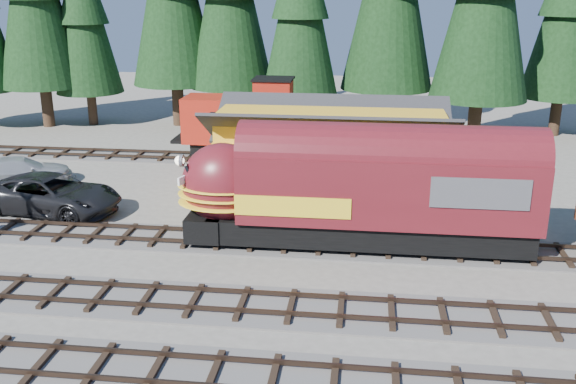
# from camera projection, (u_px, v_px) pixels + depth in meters

# --- Properties ---
(ground) EXTENTS (120.00, 120.00, 0.00)m
(ground) POSITION_uv_depth(u_px,v_px,m) (312.00, 286.00, 25.01)
(ground) COLOR #6B665B
(ground) RESTS_ON ground
(track_siding) EXTENTS (68.00, 3.20, 0.33)m
(track_siding) POSITION_uv_depth(u_px,v_px,m) (551.00, 256.00, 27.60)
(track_siding) COLOR #4C4947
(track_siding) RESTS_ON ground
(track_spur) EXTENTS (32.00, 3.20, 0.33)m
(track_spur) POSITION_uv_depth(u_px,v_px,m) (187.00, 158.00, 43.13)
(track_spur) COLOR #4C4947
(track_spur) RESTS_ON ground
(depot) EXTENTS (12.80, 7.00, 5.30)m
(depot) POSITION_uv_depth(u_px,v_px,m) (330.00, 147.00, 33.99)
(depot) COLOR gold
(depot) RESTS_ON ground
(locomotive) EXTENTS (15.75, 3.13, 4.28)m
(locomotive) POSITION_uv_depth(u_px,v_px,m) (349.00, 194.00, 27.86)
(locomotive) COLOR black
(locomotive) RESTS_ON ground
(caboose) EXTENTS (9.74, 2.82, 5.06)m
(caboose) POSITION_uv_depth(u_px,v_px,m) (260.00, 124.00, 41.79)
(caboose) COLOR black
(caboose) RESTS_ON ground
(pickup_truck_a) EXTENTS (7.60, 4.52, 1.98)m
(pickup_truck_a) POSITION_uv_depth(u_px,v_px,m) (52.00, 194.00, 32.69)
(pickup_truck_a) COLOR black
(pickup_truck_a) RESTS_ON ground
(pickup_truck_b) EXTENTS (6.09, 4.83, 1.65)m
(pickup_truck_b) POSITION_uv_depth(u_px,v_px,m) (20.00, 172.00, 37.22)
(pickup_truck_b) COLOR #B1B4BA
(pickup_truck_b) RESTS_ON ground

